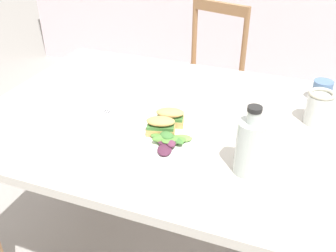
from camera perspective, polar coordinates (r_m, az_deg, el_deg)
The scene contains 11 objects.
dining_table at distance 1.36m, azimuth 0.69°, elevation -2.67°, with size 1.31×0.94×0.74m.
chair_wooden_far at distance 2.30m, azimuth 5.49°, elevation 7.09°, with size 0.49×0.49×0.87m.
plate_lunch at distance 1.18m, azimuth -0.69°, elevation -1.56°, with size 0.25×0.25×0.01m, color white.
sandwich_half_front at distance 1.17m, azimuth -1.10°, elevation 0.10°, with size 0.10×0.08×0.06m.
sandwich_half_back at distance 1.22m, azimuth 0.32°, elevation 1.41°, with size 0.10×0.08×0.06m.
salad_mixed_greens at distance 1.14m, azimuth -0.02°, elevation -1.85°, with size 0.13×0.16×0.03m.
napkin_folded at distance 1.27m, azimuth -10.27°, elevation 0.30°, with size 0.11×0.25×0.00m, color white.
fork_on_napkin at distance 1.28m, azimuth -10.01°, elevation 0.82°, with size 0.05×0.19×0.00m.
bottle_cold_brew at distance 1.03m, azimuth 12.12°, elevation -3.43°, with size 0.08×0.08×0.20m.
mason_jar_iced_tea at distance 1.33m, azimuth 21.66°, elevation 2.34°, with size 0.08×0.08×0.11m.
cup_extra_side at distance 1.50m, azimuth 22.11°, elevation 4.93°, with size 0.07×0.07×0.08m, color #4C6B93.
Camera 1 is at (0.41, -0.90, 1.39)m, focal length 40.60 mm.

